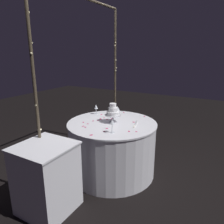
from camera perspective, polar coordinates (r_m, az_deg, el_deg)
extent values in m
plane|color=black|center=(3.24, 0.00, -15.60)|extent=(12.00, 12.00, 0.00)
cylinder|color=#473D2D|center=(2.41, -19.69, 2.63)|extent=(0.04, 0.04, 2.36)
cylinder|color=#473D2D|center=(3.78, 0.83, 8.05)|extent=(0.04, 0.04, 2.36)
sphere|color=#F9EAB2|center=(2.39, -21.48, 23.59)|extent=(0.02, 0.02, 0.02)
sphere|color=#F9EAB2|center=(3.73, 1.06, 13.71)|extent=(0.02, 0.02, 0.02)
sphere|color=#F9EAB2|center=(2.50, -18.58, -4.49)|extent=(0.02, 0.02, 0.02)
sphere|color=#F9EAB2|center=(3.75, 0.86, 15.95)|extent=(0.02, 0.02, 0.02)
sphere|color=#F9EAB2|center=(2.37, -20.78, 16.90)|extent=(0.02, 0.02, 0.02)
sphere|color=#F9EAB2|center=(3.75, 1.12, 11.77)|extent=(0.02, 0.02, 0.02)
sphere|color=#F9EAB2|center=(2.33, -20.83, 14.48)|extent=(0.02, 0.02, 0.02)
sphere|color=#F9EAB2|center=(3.73, 0.92, 18.08)|extent=(0.02, 0.02, 0.02)
sphere|color=#F9EAB2|center=(3.24, -6.03, 27.62)|extent=(0.02, 0.02, 0.02)
sphere|color=#F9EAB2|center=(2.53, -18.68, -7.69)|extent=(0.02, 0.02, 0.02)
sphere|color=#F9EAB2|center=(3.73, 0.80, 17.41)|extent=(0.02, 0.02, 0.02)
sphere|color=#F9EAB2|center=(3.46, -2.53, 26.93)|extent=(0.02, 0.02, 0.02)
sphere|color=#F9EAB2|center=(2.42, -19.81, 2.32)|extent=(0.02, 0.02, 0.02)
sphere|color=#F9EAB2|center=(3.74, 1.04, 11.01)|extent=(0.02, 0.02, 0.02)
sphere|color=#F9EAB2|center=(3.70, 0.09, 26.21)|extent=(0.02, 0.02, 0.02)
sphere|color=#F9EAB2|center=(2.41, -19.73, 1.73)|extent=(0.02, 0.02, 0.02)
cylinder|color=white|center=(3.06, 0.00, -9.73)|extent=(1.20, 1.20, 0.74)
cylinder|color=white|center=(2.92, 0.00, -3.02)|extent=(1.23, 1.23, 0.02)
cube|color=white|center=(2.49, -17.07, -16.81)|extent=(0.54, 0.54, 0.75)
cube|color=white|center=(2.32, -17.84, -8.77)|extent=(0.56, 0.56, 0.02)
cylinder|color=silver|center=(2.94, 0.25, -2.63)|extent=(0.11, 0.11, 0.01)
cylinder|color=silver|center=(2.92, 0.25, -1.72)|extent=(0.02, 0.02, 0.09)
cylinder|color=silver|center=(2.91, 0.25, -0.78)|extent=(0.22, 0.22, 0.01)
cylinder|color=white|center=(2.90, 0.25, -0.25)|extent=(0.17, 0.17, 0.05)
cylinder|color=white|center=(2.88, 0.25, 0.73)|extent=(0.12, 0.12, 0.06)
cylinder|color=white|center=(2.87, 0.25, 1.80)|extent=(0.09, 0.09, 0.05)
cylinder|color=silver|center=(2.56, 0.02, -5.52)|extent=(0.06, 0.06, 0.00)
cylinder|color=silver|center=(2.54, 0.02, -4.34)|extent=(0.01, 0.01, 0.11)
cone|color=silver|center=(2.51, 0.02, -2.61)|extent=(0.07, 0.07, 0.05)
cylinder|color=silver|center=(3.32, -4.26, -0.50)|extent=(0.06, 0.06, 0.00)
cylinder|color=silver|center=(3.31, -4.28, 0.21)|extent=(0.01, 0.01, 0.08)
cone|color=silver|center=(3.29, -4.31, 1.46)|extent=(0.05, 0.05, 0.07)
cylinder|color=silver|center=(3.16, 1.47, -1.30)|extent=(0.06, 0.06, 0.00)
cylinder|color=silver|center=(3.15, 1.48, -0.45)|extent=(0.01, 0.01, 0.09)
cone|color=silver|center=(3.13, 1.49, 0.97)|extent=(0.07, 0.07, 0.07)
cube|color=silver|center=(2.90, 6.40, -3.01)|extent=(0.22, 0.08, 0.01)
cube|color=white|center=(2.77, 6.00, -3.86)|extent=(0.09, 0.04, 0.01)
ellipsoid|color=#C61951|center=(2.60, 6.55, -5.25)|extent=(0.03, 0.03, 0.00)
ellipsoid|color=#C61951|center=(3.39, 3.18, -0.13)|extent=(0.04, 0.04, 0.00)
ellipsoid|color=#C61951|center=(2.95, -7.70, -2.73)|extent=(0.04, 0.04, 0.00)
ellipsoid|color=#C61951|center=(2.80, -7.79, -3.78)|extent=(0.04, 0.03, 0.00)
ellipsoid|color=#C61951|center=(2.76, -7.21, -4.05)|extent=(0.02, 0.03, 0.00)
ellipsoid|color=#C61951|center=(3.07, -3.10, -1.85)|extent=(0.05, 0.05, 0.00)
ellipsoid|color=#C61951|center=(3.07, -0.03, -1.82)|extent=(0.04, 0.04, 0.00)
ellipsoid|color=#C61951|center=(2.61, 4.57, -5.18)|extent=(0.04, 0.04, 0.00)
ellipsoid|color=#C61951|center=(3.01, -3.82, -2.26)|extent=(0.02, 0.03, 0.00)
ellipsoid|color=#C61951|center=(3.04, -1.31, -2.00)|extent=(0.04, 0.04, 0.00)
ellipsoid|color=#C61951|center=(3.22, 8.69, -1.16)|extent=(0.03, 0.03, 0.00)
ellipsoid|color=#C61951|center=(2.50, -5.62, -6.15)|extent=(0.05, 0.05, 0.00)
ellipsoid|color=#C61951|center=(2.99, -5.07, -2.40)|extent=(0.04, 0.03, 0.00)
ellipsoid|color=#C61951|center=(3.27, 0.50, -0.74)|extent=(0.03, 0.04, 0.00)
ellipsoid|color=#C61951|center=(3.17, -0.10, -1.24)|extent=(0.04, 0.04, 0.00)
ellipsoid|color=#C61951|center=(2.94, 5.82, -2.71)|extent=(0.03, 0.04, 0.00)
ellipsoid|color=#C61951|center=(3.12, -2.13, -1.58)|extent=(0.04, 0.03, 0.00)
ellipsoid|color=#C61951|center=(2.60, -2.07, -5.19)|extent=(0.03, 0.04, 0.00)
ellipsoid|color=#C61951|center=(2.88, -6.51, -3.17)|extent=(0.03, 0.03, 0.00)
ellipsoid|color=#C61951|center=(2.69, -1.39, -4.41)|extent=(0.03, 0.04, 0.00)
ellipsoid|color=#C61951|center=(3.29, -2.86, -0.65)|extent=(0.04, 0.03, 0.00)
ellipsoid|color=#C61951|center=(3.26, -0.53, -0.77)|extent=(0.04, 0.05, 0.00)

